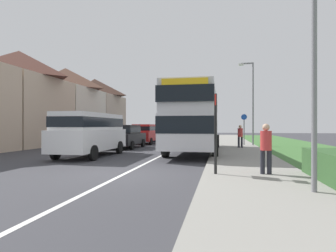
% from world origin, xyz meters
% --- Properties ---
extents(ground_plane, '(120.00, 120.00, 0.00)m').
position_xyz_m(ground_plane, '(0.00, 0.00, 0.00)').
color(ground_plane, '#38383D').
extents(lane_marking_centre, '(0.14, 60.00, 0.01)m').
position_xyz_m(lane_marking_centre, '(0.00, 8.00, 0.00)').
color(lane_marking_centre, silver).
rests_on(lane_marking_centre, ground_plane).
extents(pavement_near_side, '(3.20, 68.00, 0.12)m').
position_xyz_m(pavement_near_side, '(4.20, 6.00, 0.06)').
color(pavement_near_side, gray).
rests_on(pavement_near_side, ground_plane).
extents(grass_verge_seaward, '(6.00, 68.00, 0.08)m').
position_xyz_m(grass_verge_seaward, '(8.50, 6.00, 0.04)').
color(grass_verge_seaward, '#3D6B33').
rests_on(grass_verge_seaward, ground_plane).
extents(double_decker_bus, '(2.80, 10.16, 3.70)m').
position_xyz_m(double_decker_bus, '(1.63, 7.96, 2.14)').
color(double_decker_bus, '#BCBCC1').
rests_on(double_decker_bus, ground_plane).
extents(parked_van_white, '(2.11, 5.56, 2.26)m').
position_xyz_m(parked_van_white, '(-3.58, 4.89, 1.34)').
color(parked_van_white, silver).
rests_on(parked_van_white, ground_plane).
extents(parked_car_black, '(1.93, 4.46, 1.67)m').
position_xyz_m(parked_car_black, '(-3.60, 10.62, 0.92)').
color(parked_car_black, black).
rests_on(parked_car_black, ground_plane).
extents(parked_car_red, '(1.96, 4.26, 1.75)m').
position_xyz_m(parked_car_red, '(-3.58, 15.67, 0.95)').
color(parked_car_red, '#B21E1E').
rests_on(parked_car_red, ground_plane).
extents(parked_car_blue, '(1.89, 4.20, 1.70)m').
position_xyz_m(parked_car_blue, '(-3.64, 20.59, 0.93)').
color(parked_car_blue, navy).
rests_on(parked_car_blue, ground_plane).
extents(pedestrian_at_stop, '(0.34, 0.34, 1.67)m').
position_xyz_m(pedestrian_at_stop, '(4.53, 0.04, 0.98)').
color(pedestrian_at_stop, '#23232D').
rests_on(pedestrian_at_stop, ground_plane).
extents(pedestrian_walking_away, '(0.34, 0.34, 1.67)m').
position_xyz_m(pedestrian_walking_away, '(4.46, 11.03, 0.98)').
color(pedestrian_walking_away, '#23232D').
rests_on(pedestrian_walking_away, ground_plane).
extents(bus_stop_sign, '(0.09, 0.52, 2.60)m').
position_xyz_m(bus_stop_sign, '(3.00, -0.21, 1.54)').
color(bus_stop_sign, black).
rests_on(bus_stop_sign, ground_plane).
extents(cycle_route_sign, '(0.44, 0.08, 2.52)m').
position_xyz_m(cycle_route_sign, '(4.91, 13.69, 1.43)').
color(cycle_route_sign, slate).
rests_on(cycle_route_sign, ground_plane).
extents(street_lamp_near, '(1.14, 0.20, 7.48)m').
position_xyz_m(street_lamp_near, '(5.12, -2.27, 4.29)').
color(street_lamp_near, slate).
rests_on(street_lamp_near, ground_plane).
extents(street_lamp_mid, '(1.14, 0.20, 6.52)m').
position_xyz_m(street_lamp_mid, '(5.48, 13.84, 3.80)').
color(street_lamp_mid, slate).
rests_on(street_lamp_mid, ground_plane).
extents(house_terrace_far_side, '(6.04, 27.61, 7.59)m').
position_xyz_m(house_terrace_far_side, '(-12.66, 14.54, 3.80)').
color(house_terrace_far_side, '#C1A88E').
rests_on(house_terrace_far_side, ground_plane).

